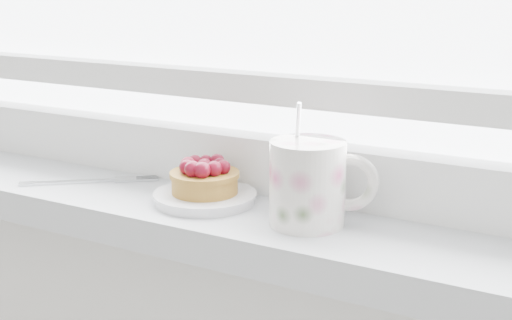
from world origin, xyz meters
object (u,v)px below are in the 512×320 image
Objects in this scene: saucer at (205,197)px; floral_mug at (310,182)px; fork at (89,181)px; raspberry_tart at (204,177)px.

floral_mug is (0.14, -0.01, 0.04)m from saucer.
saucer is 0.18m from fork.
saucer is 1.49× the size of raspberry_tart.
floral_mug is 0.33m from fork.
floral_mug is at bearing -0.52° from fork.
raspberry_tart is at bearing -84.66° from saucer.
saucer is at bearing 1.70° from fork.
floral_mug is 0.89× the size of fork.
saucer is 0.15m from floral_mug.
raspberry_tart is 0.18m from fork.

